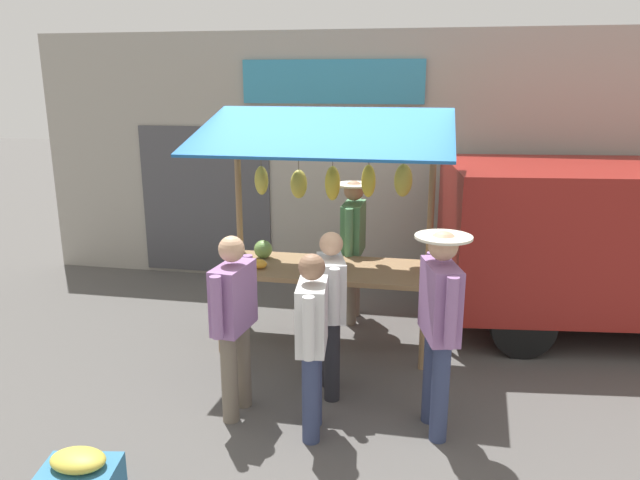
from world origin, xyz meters
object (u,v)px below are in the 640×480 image
object	(u,v)px
shopper_with_shopping_bag	(234,315)
shopper_with_ponytail	(331,304)
market_stall	(325,204)
parked_van	(634,234)
shopper_in_striped_shirt	(439,316)
shopper_in_grey_tee	(312,334)
vendor_with_sunhat	(353,239)

from	to	relation	value
shopper_with_shopping_bag	shopper_with_ponytail	distance (m)	0.88
market_stall	parked_van	xyz separation A→B (m)	(-3.30, -1.03, -0.42)
market_stall	shopper_in_striped_shirt	bearing A→B (deg)	128.27
market_stall	parked_van	distance (m)	3.48
market_stall	shopper_with_ponytail	size ratio (longest dim) A/B	1.65
shopper_with_ponytail	parked_van	size ratio (longest dim) A/B	0.33
market_stall	shopper_in_grey_tee	bearing A→B (deg)	97.21
shopper_in_striped_shirt	shopper_with_ponytail	distance (m)	1.05
shopper_in_striped_shirt	shopper_with_ponytail	bearing A→B (deg)	49.91
shopper_in_grey_tee	parked_van	xyz separation A→B (m)	(-3.08, -2.75, 0.26)
shopper_in_striped_shirt	shopper_with_shopping_bag	bearing A→B (deg)	77.14
vendor_with_sunhat	shopper_in_grey_tee	size ratio (longest dim) A/B	1.11
market_stall	shopper_in_striped_shirt	size ratio (longest dim) A/B	1.48
market_stall	shopper_in_grey_tee	size ratio (longest dim) A/B	1.65
shopper_in_striped_shirt	parked_van	size ratio (longest dim) A/B	0.37
shopper_with_shopping_bag	parked_van	world-z (taller)	parked_van
market_stall	shopper_in_grey_tee	world-z (taller)	market_stall
shopper_in_grey_tee	shopper_with_ponytail	bearing A→B (deg)	-9.46
market_stall	shopper_with_ponytail	bearing A→B (deg)	103.40
vendor_with_sunhat	shopper_in_grey_tee	xyz separation A→B (m)	(-0.01, 2.43, -0.13)
shopper_in_striped_shirt	market_stall	bearing A→B (deg)	23.86
parked_van	vendor_with_sunhat	bearing A→B (deg)	-0.49
shopper_with_ponytail	shopper_in_grey_tee	xyz separation A→B (m)	(0.03, 0.67, -0.00)
vendor_with_sunhat	shopper_with_ponytail	world-z (taller)	vendor_with_sunhat
market_stall	shopper_in_grey_tee	distance (m)	1.86
shopper_with_shopping_bag	shopper_with_ponytail	bearing A→B (deg)	-48.95
shopper_in_striped_shirt	shopper_in_grey_tee	world-z (taller)	shopper_in_striped_shirt
shopper_in_grey_tee	parked_van	world-z (taller)	parked_van
shopper_in_striped_shirt	shopper_in_grey_tee	xyz separation A→B (m)	(0.97, 0.22, -0.14)
market_stall	shopper_with_ponytail	world-z (taller)	market_stall
shopper_with_ponytail	parked_van	distance (m)	3.70
shopper_with_ponytail	shopper_with_shopping_bag	bearing A→B (deg)	108.59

